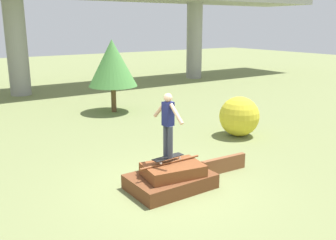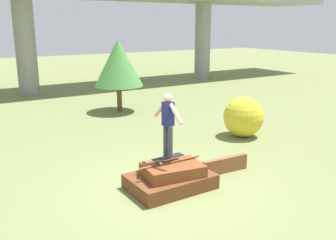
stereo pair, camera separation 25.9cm
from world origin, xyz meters
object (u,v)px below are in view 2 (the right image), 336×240
Objects in this scene: skater at (168,121)px; tree_behind_left at (118,63)px; bush_yellow_flowering at (243,117)px; skateboard at (168,157)px.

tree_behind_left is (2.46, 8.00, 0.52)m from skater.
skater is 0.48× the size of tree_behind_left.
skater is 1.10× the size of bush_yellow_flowering.
skateboard is at bearing -153.95° from bush_yellow_flowering.
skater is (-0.00, 0.00, 0.88)m from skateboard.
tree_behind_left is 2.29× the size of bush_yellow_flowering.
skateboard is 0.55× the size of skater.
skateboard is at bearing -107.13° from tree_behind_left.
skater reaches higher than skateboard.
skateboard is 4.97m from bush_yellow_flowering.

